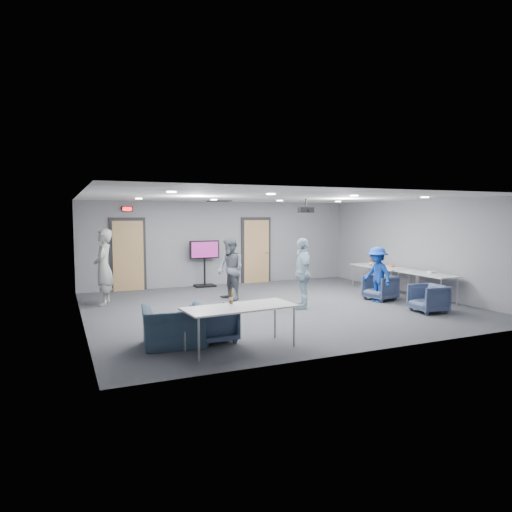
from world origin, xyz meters
name	(u,v)px	position (x,y,z in m)	size (l,w,h in m)	color
floor	(276,306)	(0.00, 0.00, 0.00)	(9.00, 9.00, 0.00)	#34363B
ceiling	(276,197)	(0.00, 0.00, 2.70)	(9.00, 9.00, 0.00)	silver
wall_back	(222,243)	(0.00, 4.00, 1.35)	(9.00, 0.02, 2.70)	slate
wall_front	(382,270)	(0.00, -4.00, 1.35)	(9.00, 0.02, 2.70)	slate
wall_left	(81,260)	(-4.50, 0.00, 1.35)	(0.02, 8.00, 2.70)	slate
wall_right	(417,247)	(4.50, 0.00, 1.35)	(0.02, 8.00, 2.70)	slate
door_left	(128,255)	(-3.00, 3.95, 1.07)	(1.06, 0.17, 2.24)	black
door_right	(256,251)	(1.20, 3.95, 1.07)	(1.06, 0.17, 2.24)	black
exit_sign	(127,209)	(-3.00, 3.93, 2.45)	(0.32, 0.08, 0.16)	black
hvac_diffuser	(219,201)	(-0.50, 2.80, 2.69)	(0.60, 0.60, 0.03)	black
downlights	(276,198)	(0.00, 0.00, 2.68)	(6.18, 3.78, 0.02)	white
person_a	(104,267)	(-3.89, 1.91, 0.97)	(0.70, 0.46, 1.93)	gray
person_b	(231,269)	(-0.73, 1.26, 0.84)	(0.81, 0.63, 1.67)	#4F555F
person_c	(302,273)	(0.51, -0.43, 0.86)	(1.01, 0.42, 1.72)	#A4C2D3
person_d	(377,274)	(2.70, -0.51, 0.72)	(0.93, 0.54, 1.45)	navy
chair_right_b	(380,288)	(2.95, -0.33, 0.33)	(0.71, 0.73, 0.66)	#394562
chair_right_c	(428,298)	(2.98, -2.04, 0.33)	(0.70, 0.72, 0.65)	#3A4665
chair_front_a	(215,323)	(-2.40, -2.40, 0.33)	(0.71, 0.73, 0.66)	#384861
chair_front_b	(174,327)	(-3.14, -2.40, 0.34)	(1.06, 0.93, 0.69)	#334759
table_right_a	(380,267)	(4.00, 0.99, 0.69)	(0.82, 1.96, 0.73)	silver
table_right_b	(427,275)	(4.00, -0.91, 0.68)	(0.71, 1.70, 0.73)	silver
table_front_left	(240,309)	(-2.14, -3.00, 0.69)	(1.98, 0.96, 0.73)	silver
bottle_front	(231,298)	(-2.19, -2.69, 0.82)	(0.07, 0.07, 0.26)	#56360E
bottle_right	(371,263)	(3.77, 1.14, 0.83)	(0.07, 0.07, 0.26)	#56360E
snack_box	(392,266)	(4.21, 0.71, 0.75)	(0.18, 0.12, 0.04)	#D46135
wrapper	(433,272)	(4.20, -0.92, 0.76)	(0.24, 0.16, 0.05)	silver
tv_stand	(205,261)	(-0.68, 3.75, 0.83)	(0.96, 0.46, 1.47)	black
projector	(306,210)	(0.90, 0.12, 2.40)	(0.40, 0.37, 0.36)	black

